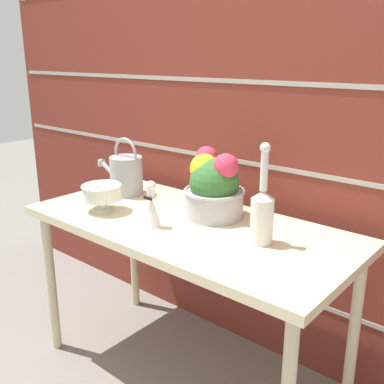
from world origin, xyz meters
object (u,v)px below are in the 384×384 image
Objects in this scene: figurine_vase at (152,208)px; watering_can at (126,174)px; glass_decanter at (262,212)px; crystal_pedestal_bowl at (102,193)px; flower_planter at (214,187)px.

watering_can is at bearing 150.92° from figurine_vase.
glass_decanter is at bearing 18.15° from figurine_vase.
watering_can is at bearing 173.95° from glass_decanter.
figurine_vase is at bearing -29.08° from watering_can.
crystal_pedestal_bowl is at bearing -178.02° from figurine_vase.
flower_planter is 0.32m from glass_decanter.
watering_can reaches higher than crystal_pedestal_bowl.
watering_can is 0.82× the size of glass_decanter.
figurine_vase is at bearing -115.14° from flower_planter.
flower_planter is (0.52, 0.02, 0.03)m from watering_can.
glass_decanter reaches higher than figurine_vase.
glass_decanter reaches higher than flower_planter.
crystal_pedestal_bowl is 0.73m from glass_decanter.
figurine_vase is at bearing 1.98° from crystal_pedestal_bowl.
figurine_vase is (0.29, 0.01, -0.01)m from crystal_pedestal_bowl.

